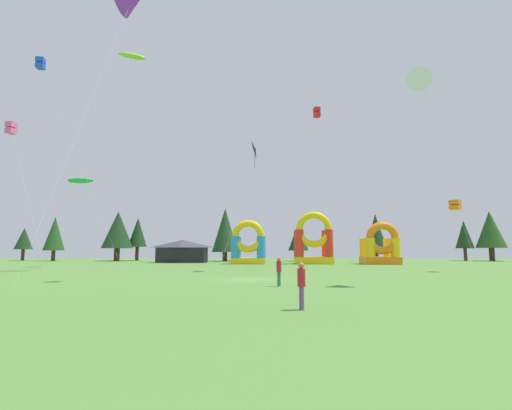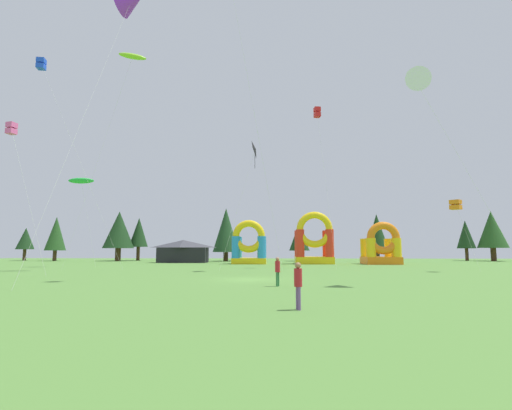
# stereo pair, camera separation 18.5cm
# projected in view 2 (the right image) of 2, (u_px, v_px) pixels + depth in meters

# --- Properties ---
(ground_plane) EXTENTS (120.00, 120.00, 0.00)m
(ground_plane) POSITION_uv_depth(u_px,v_px,m) (250.00, 280.00, 26.51)
(ground_plane) COLOR #548438
(kite_pink_box) EXTENTS (4.66, 1.27, 12.54)m
(kite_pink_box) POSITION_uv_depth(u_px,v_px,m) (12.00, 129.00, 31.62)
(kite_pink_box) COLOR #EA599E
(kite_pink_box) RESTS_ON ground_plane
(kite_purple_delta) EXTENTS (3.13, 10.78, 23.48)m
(kite_purple_delta) POSITION_uv_depth(u_px,v_px,m) (132.00, 1.00, 31.03)
(kite_purple_delta) COLOR purple
(kite_purple_delta) RESTS_ON ground_plane
(kite_lime_parafoil) EXTENTS (7.26, 2.47, 23.42)m
(kite_lime_parafoil) POSITION_uv_depth(u_px,v_px,m) (133.00, 57.00, 41.37)
(kite_lime_parafoil) COLOR #8CD826
(kite_lime_parafoil) RESTS_ON ground_plane
(kite_red_box) EXTENTS (1.50, 5.21, 19.05)m
(kite_red_box) POSITION_uv_depth(u_px,v_px,m) (317.00, 113.00, 45.83)
(kite_red_box) COLOR red
(kite_red_box) RESTS_ON ground_plane
(kite_blue_box) EXTENTS (9.60, 2.23, 22.48)m
(kite_blue_box) POSITION_uv_depth(u_px,v_px,m) (41.00, 64.00, 40.99)
(kite_blue_box) COLOR blue
(kite_blue_box) RESTS_ON ground_plane
(kite_green_parafoil) EXTENTS (3.58, 2.06, 11.00)m
(kite_green_parafoil) POSITION_uv_depth(u_px,v_px,m) (81.00, 181.00, 47.05)
(kite_green_parafoil) COLOR green
(kite_green_parafoil) RESTS_ON ground_plane
(kite_white_delta) EXTENTS (6.42, 1.98, 13.62)m
(kite_white_delta) POSITION_uv_depth(u_px,v_px,m) (416.00, 82.00, 24.37)
(kite_white_delta) COLOR white
(kite_white_delta) RESTS_ON ground_plane
(kite_black_diamond) EXTENTS (3.60, 3.29, 12.70)m
(kite_black_diamond) POSITION_uv_depth(u_px,v_px,m) (256.00, 150.00, 38.35)
(kite_black_diamond) COLOR black
(kite_black_diamond) RESTS_ON ground_plane
(kite_orange_box) EXTENTS (1.94, 1.90, 6.77)m
(kite_orange_box) POSITION_uv_depth(u_px,v_px,m) (456.00, 205.00, 36.48)
(kite_orange_box) COLOR orange
(kite_orange_box) RESTS_ON ground_plane
(person_left_edge) EXTENTS (0.35, 0.35, 1.64)m
(person_left_edge) POSITION_uv_depth(u_px,v_px,m) (298.00, 281.00, 13.40)
(person_left_edge) COLOR #724C8C
(person_left_edge) RESTS_ON ground_plane
(person_near_camera) EXTENTS (0.39, 0.39, 1.65)m
(person_near_camera) POSITION_uv_depth(u_px,v_px,m) (278.00, 269.00, 21.76)
(person_near_camera) COLOR #33723F
(person_near_camera) RESTS_ON ground_plane
(inflatable_orange_dome) EXTENTS (4.83, 4.27, 6.19)m
(inflatable_orange_dome) POSITION_uv_depth(u_px,v_px,m) (249.00, 248.00, 54.65)
(inflatable_orange_dome) COLOR yellow
(inflatable_orange_dome) RESTS_ON ground_plane
(inflatable_yellow_castle) EXTENTS (5.33, 4.30, 7.38)m
(inflatable_yellow_castle) POSITION_uv_depth(u_px,v_px,m) (314.00, 244.00, 54.62)
(inflatable_yellow_castle) COLOR yellow
(inflatable_yellow_castle) RESTS_ON ground_plane
(inflatable_blue_arch) EXTENTS (4.78, 4.74, 5.87)m
(inflatable_blue_arch) POSITION_uv_depth(u_px,v_px,m) (381.00, 249.00, 53.48)
(inflatable_blue_arch) COLOR orange
(inflatable_blue_arch) RESTS_ON ground_plane
(festival_tent) EXTENTS (7.53, 3.40, 3.51)m
(festival_tent) POSITION_uv_depth(u_px,v_px,m) (183.00, 251.00, 59.82)
(festival_tent) COLOR black
(festival_tent) RESTS_ON ground_plane
(tree_row_0) EXTENTS (3.16, 3.16, 6.07)m
(tree_row_0) POSITION_uv_depth(u_px,v_px,m) (26.00, 239.00, 71.35)
(tree_row_0) COLOR #4C331E
(tree_row_0) RESTS_ON ground_plane
(tree_row_1) EXTENTS (3.59, 3.59, 7.92)m
(tree_row_1) POSITION_uv_depth(u_px,v_px,m) (56.00, 234.00, 69.02)
(tree_row_1) COLOR #4C331E
(tree_row_1) RESTS_ON ground_plane
(tree_row_2) EXTENTS (5.46, 5.46, 8.89)m
(tree_row_2) POSITION_uv_depth(u_px,v_px,m) (119.00, 230.00, 68.84)
(tree_row_2) COLOR #4C331E
(tree_row_2) RESTS_ON ground_plane
(tree_row_3) EXTENTS (3.44, 3.44, 7.92)m
(tree_row_3) POSITION_uv_depth(u_px,v_px,m) (139.00, 233.00, 71.23)
(tree_row_3) COLOR #4C331E
(tree_row_3) RESTS_ON ground_plane
(tree_row_4) EXTENTS (4.60, 4.60, 9.30)m
(tree_row_4) POSITION_uv_depth(u_px,v_px,m) (226.00, 230.00, 67.39)
(tree_row_4) COLOR #4C331E
(tree_row_4) RESTS_ON ground_plane
(tree_row_5) EXTENTS (2.47, 2.47, 5.67)m
(tree_row_5) POSITION_uv_depth(u_px,v_px,m) (237.00, 241.00, 72.13)
(tree_row_5) COLOR #4C331E
(tree_row_5) RESTS_ON ground_plane
(tree_row_6) EXTENTS (3.59, 3.59, 6.64)m
(tree_row_6) POSITION_uv_depth(u_px,v_px,m) (299.00, 237.00, 67.49)
(tree_row_6) COLOR #4C331E
(tree_row_6) RESTS_ON ground_plane
(tree_row_7) EXTENTS (3.93, 3.93, 8.58)m
(tree_row_7) POSITION_uv_depth(u_px,v_px,m) (377.00, 232.00, 70.44)
(tree_row_7) COLOR #4C331E
(tree_row_7) RESTS_ON ground_plane
(tree_row_8) EXTENTS (3.17, 3.17, 7.34)m
(tree_row_8) POSITION_uv_depth(u_px,v_px,m) (466.00, 235.00, 69.86)
(tree_row_8) COLOR #4C331E
(tree_row_8) RESTS_ON ground_plane
(tree_row_9) EXTENTS (4.99, 4.99, 8.88)m
(tree_row_9) POSITION_uv_depth(u_px,v_px,m) (492.00, 230.00, 67.95)
(tree_row_9) COLOR #4C331E
(tree_row_9) RESTS_ON ground_plane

